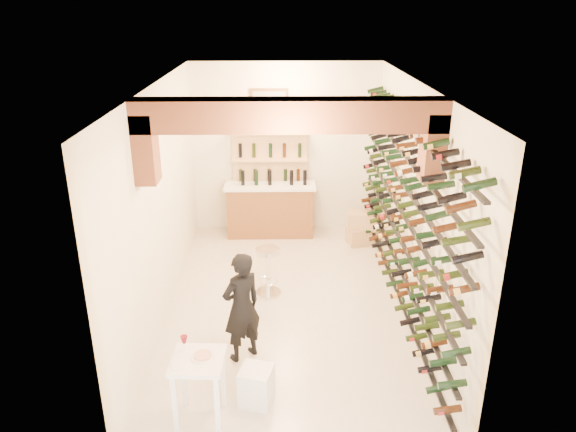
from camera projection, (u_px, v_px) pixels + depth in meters
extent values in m
plane|color=beige|center=(288.00, 305.00, 8.06)|extent=(6.00, 6.00, 0.00)
cube|color=#EFE8CF|center=(286.00, 149.00, 10.26)|extent=(3.50, 0.02, 3.20)
cube|color=#EFE8CF|center=(294.00, 325.00, 4.68)|extent=(3.50, 0.02, 3.20)
cube|color=#EFE8CF|center=(161.00, 204.00, 7.44)|extent=(0.02, 6.00, 3.20)
cube|color=#EFE8CF|center=(415.00, 203.00, 7.50)|extent=(0.02, 6.00, 3.20)
cube|color=brown|center=(288.00, 85.00, 6.88)|extent=(3.50, 6.00, 0.02)
cube|color=#A75B3A|center=(290.00, 115.00, 6.02)|extent=(3.50, 0.35, 0.36)
cube|color=#A75B3A|center=(146.00, 148.00, 6.13)|extent=(0.24, 0.35, 0.80)
cube|color=#A75B3A|center=(433.00, 147.00, 6.18)|extent=(0.24, 0.35, 0.80)
cube|color=black|center=(396.00, 289.00, 7.99)|extent=(0.06, 5.70, 0.03)
cube|color=black|center=(398.00, 265.00, 7.84)|extent=(0.06, 5.70, 0.03)
cube|color=black|center=(400.00, 240.00, 7.70)|extent=(0.06, 5.70, 0.03)
cube|color=black|center=(403.00, 213.00, 7.55)|extent=(0.06, 5.70, 0.03)
cube|color=black|center=(405.00, 186.00, 7.40)|extent=(0.06, 5.70, 0.03)
cube|color=black|center=(407.00, 158.00, 7.25)|extent=(0.06, 5.70, 0.03)
cube|color=black|center=(410.00, 128.00, 7.11)|extent=(0.06, 5.70, 0.03)
cube|color=brown|center=(270.00, 211.00, 10.34)|extent=(1.60, 0.55, 0.96)
cube|color=white|center=(270.00, 185.00, 10.15)|extent=(1.70, 0.62, 0.05)
cube|color=#D9AD7A|center=(270.00, 180.00, 10.40)|extent=(1.40, 0.10, 2.00)
cube|color=#D9AD7A|center=(270.00, 209.00, 10.51)|extent=(1.40, 0.28, 0.04)
cube|color=#D9AD7A|center=(270.00, 184.00, 10.33)|extent=(1.40, 0.28, 0.04)
cube|color=#D9AD7A|center=(270.00, 159.00, 10.14)|extent=(1.40, 0.28, 0.04)
cube|color=#D9AD7A|center=(269.00, 132.00, 9.96)|extent=(1.40, 0.28, 0.04)
cube|color=brown|center=(269.00, 104.00, 9.91)|extent=(0.70, 0.04, 0.55)
cube|color=#99998C|center=(269.00, 104.00, 9.89)|extent=(0.60, 0.01, 0.45)
cube|color=white|center=(198.00, 361.00, 5.59)|extent=(0.56, 0.56, 0.05)
cube|color=white|center=(175.00, 405.00, 5.54)|extent=(0.05, 0.05, 0.73)
cube|color=white|center=(217.00, 406.00, 5.52)|extent=(0.05, 0.05, 0.73)
cube|color=white|center=(184.00, 378.00, 5.94)|extent=(0.05, 0.05, 0.73)
cube|color=white|center=(223.00, 378.00, 5.93)|extent=(0.05, 0.05, 0.73)
cylinder|color=white|center=(203.00, 357.00, 5.59)|extent=(0.25, 0.25, 0.02)
cylinder|color=#BF7266|center=(203.00, 355.00, 5.59)|extent=(0.19, 0.19, 0.02)
cube|color=white|center=(177.00, 366.00, 5.46)|extent=(0.16, 0.16, 0.02)
cylinder|color=white|center=(185.00, 349.00, 5.72)|extent=(0.07, 0.07, 0.00)
cylinder|color=white|center=(185.00, 345.00, 5.70)|extent=(0.01, 0.01, 0.09)
cone|color=#5B0712|center=(184.00, 340.00, 5.67)|extent=(0.08, 0.08, 0.08)
cube|color=white|center=(256.00, 386.00, 6.04)|extent=(0.42, 0.42, 0.43)
imported|color=black|center=(242.00, 307.00, 6.63)|extent=(0.63, 0.59, 1.44)
cylinder|color=silver|center=(269.00, 292.00, 8.37)|extent=(0.39, 0.39, 0.03)
cylinder|color=silver|center=(268.00, 272.00, 8.25)|extent=(0.08, 0.08, 0.68)
cylinder|color=silver|center=(268.00, 251.00, 8.11)|extent=(0.37, 0.37, 0.07)
torus|color=silver|center=(268.00, 281.00, 8.30)|extent=(0.30, 0.30, 0.02)
cube|color=tan|center=(362.00, 235.00, 10.05)|extent=(0.58, 0.46, 0.31)
cube|color=tan|center=(362.00, 220.00, 9.94)|extent=(0.57, 0.44, 0.30)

